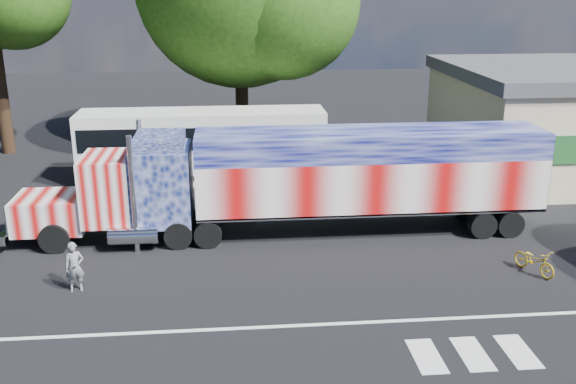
{
  "coord_description": "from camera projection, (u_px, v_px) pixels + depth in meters",
  "views": [
    {
      "loc": [
        -1.97,
        -18.5,
        9.01
      ],
      "look_at": [
        0.0,
        3.0,
        1.9
      ],
      "focal_mm": 40.0,
      "sensor_mm": 36.0,
      "label": 1
    }
  ],
  "objects": [
    {
      "name": "coach_bus",
      "position": [
        203.0,
        145.0,
        30.06
      ],
      "size": [
        11.4,
        2.65,
        3.32
      ],
      "color": "silver",
      "rests_on": "ground"
    },
    {
      "name": "semi_truck",
      "position": [
        304.0,
        178.0,
        23.48
      ],
      "size": [
        19.55,
        3.09,
        4.17
      ],
      "color": "black",
      "rests_on": "ground"
    },
    {
      "name": "ground",
      "position": [
        297.0,
        278.0,
        20.49
      ],
      "size": [
        100.0,
        100.0,
        0.0
      ],
      "primitive_type": "plane",
      "color": "black"
    },
    {
      "name": "lane_markings",
      "position": [
        375.0,
        337.0,
        17.07
      ],
      "size": [
        30.0,
        2.67,
        0.01
      ],
      "color": "silver",
      "rests_on": "ground"
    },
    {
      "name": "bicycle",
      "position": [
        535.0,
        261.0,
        20.71
      ],
      "size": [
        1.15,
        1.69,
        0.84
      ],
      "primitive_type": "imported",
      "rotation": [
        0.0,
        0.0,
        0.41
      ],
      "color": "gold",
      "rests_on": "ground"
    },
    {
      "name": "woman",
      "position": [
        75.0,
        267.0,
        19.4
      ],
      "size": [
        0.64,
        0.5,
        1.57
      ],
      "primitive_type": "imported",
      "rotation": [
        0.0,
        0.0,
        0.23
      ],
      "color": "slate",
      "rests_on": "ground"
    }
  ]
}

